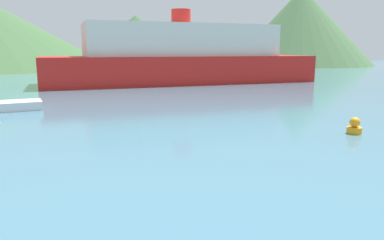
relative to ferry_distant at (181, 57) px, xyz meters
The scene contains 4 objects.
ferry_distant is the anchor object (origin of this frame).
buoy_marker 27.46m from the ferry_distant, 81.15° to the right, with size 0.64×0.64×0.73m.
hill_east 43.80m from the ferry_distant, 95.86° to the left, with size 30.62×30.62×11.00m.
hill_far_east 55.96m from the ferry_distant, 52.15° to the left, with size 33.14×33.14×17.88m.
Camera 1 is at (-1.20, 1.25, 3.63)m, focal length 35.00 mm.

